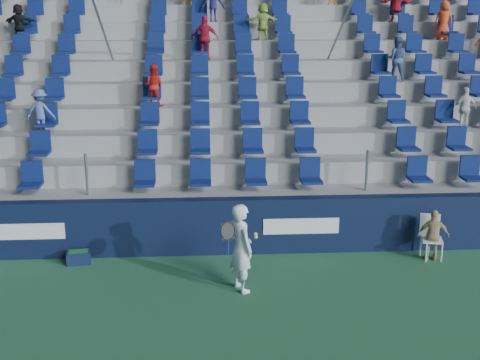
# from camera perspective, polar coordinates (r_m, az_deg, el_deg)

# --- Properties ---
(ground) EXTENTS (70.00, 70.00, 0.00)m
(ground) POSITION_cam_1_polar(r_m,az_deg,el_deg) (10.11, -0.21, -13.65)
(ground) COLOR #2A633E
(ground) RESTS_ON ground
(sponsor_wall) EXTENTS (24.00, 0.32, 1.20)m
(sponsor_wall) POSITION_cam_1_polar(r_m,az_deg,el_deg) (12.73, -0.98, -4.37)
(sponsor_wall) COLOR black
(sponsor_wall) RESTS_ON ground
(grandstand) EXTENTS (24.00, 8.17, 6.63)m
(grandstand) POSITION_cam_1_polar(r_m,az_deg,el_deg) (17.29, -1.73, 6.18)
(grandstand) COLOR gray
(grandstand) RESTS_ON ground
(tennis_player) EXTENTS (0.71, 0.71, 1.66)m
(tennis_player) POSITION_cam_1_polar(r_m,az_deg,el_deg) (10.96, 0.11, -6.43)
(tennis_player) COLOR white
(tennis_player) RESTS_ON ground
(line_judge_chair) EXTENTS (0.49, 0.51, 0.93)m
(line_judge_chair) POSITION_cam_1_polar(r_m,az_deg,el_deg) (13.12, 17.63, -4.85)
(line_judge_chair) COLOR white
(line_judge_chair) RESTS_ON ground
(line_judge) EXTENTS (0.68, 0.41, 1.08)m
(line_judge) POSITION_cam_1_polar(r_m,az_deg,el_deg) (12.99, 17.86, -5.01)
(line_judge) COLOR tan
(line_judge) RESTS_ON ground
(ball_bin) EXTENTS (0.50, 0.36, 0.26)m
(ball_bin) POSITION_cam_1_polar(r_m,az_deg,el_deg) (12.79, -15.05, -7.03)
(ball_bin) COLOR #0F1A38
(ball_bin) RESTS_ON ground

